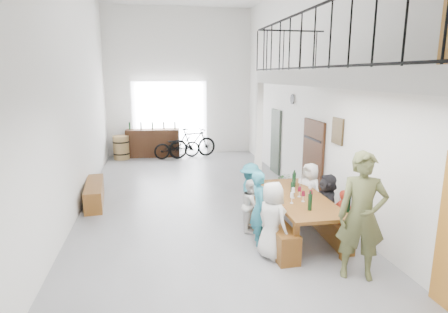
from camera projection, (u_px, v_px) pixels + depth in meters
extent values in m
plane|color=slate|center=(200.00, 204.00, 9.02)|extent=(12.00, 12.00, 0.00)
plane|color=white|center=(180.00, 83.00, 14.19)|extent=(5.50, 0.00, 5.50)
plane|color=white|center=(300.00, 117.00, 2.67)|extent=(5.50, 0.00, 5.50)
plane|color=white|center=(70.00, 89.00, 7.93)|extent=(0.00, 12.00, 12.00)
plane|color=white|center=(313.00, 87.00, 8.93)|extent=(0.00, 12.00, 12.00)
cube|color=white|center=(170.00, 119.00, 14.35)|extent=(2.80, 0.08, 2.80)
cube|color=#3A1E10|center=(313.00, 161.00, 9.01)|extent=(0.06, 1.10, 2.00)
cube|color=#323C31|center=(276.00, 142.00, 11.69)|extent=(0.06, 0.80, 2.00)
cube|color=#3B2C17|center=(338.00, 131.00, 7.76)|extent=(0.04, 0.45, 0.55)
cylinder|color=white|center=(293.00, 99.00, 10.15)|extent=(0.04, 0.28, 0.28)
cube|color=silver|center=(355.00, 78.00, 5.67)|extent=(1.50, 5.60, 0.25)
cube|color=black|center=(313.00, 8.00, 5.32)|extent=(0.03, 5.60, 0.03)
cube|color=black|center=(310.00, 67.00, 5.50)|extent=(0.03, 5.60, 0.03)
cube|color=black|center=(292.00, 31.00, 8.13)|extent=(1.50, 0.03, 0.03)
cube|color=silver|center=(259.00, 147.00, 8.51)|extent=(0.14, 0.14, 2.88)
cube|color=brown|center=(298.00, 198.00, 7.08)|extent=(1.04, 2.47, 0.06)
cube|color=brown|center=(296.00, 243.00, 6.08)|extent=(0.09, 0.09, 0.73)
cube|color=brown|center=(344.00, 239.00, 6.22)|extent=(0.09, 0.09, 0.73)
cube|color=brown|center=(261.00, 201.00, 8.11)|extent=(0.09, 0.09, 0.73)
cube|color=brown|center=(298.00, 199.00, 8.25)|extent=(0.09, 0.09, 0.73)
cube|color=brown|center=(269.00, 227.00, 7.02)|extent=(0.41, 2.21, 0.51)
cube|color=brown|center=(327.00, 224.00, 7.23)|extent=(0.32, 1.86, 0.43)
cylinder|color=black|center=(292.00, 188.00, 7.05)|extent=(0.07, 0.07, 0.35)
cylinder|color=black|center=(310.00, 200.00, 6.33)|extent=(0.07, 0.07, 0.35)
cylinder|color=black|center=(294.00, 179.00, 7.63)|extent=(0.07, 0.07, 0.35)
cylinder|color=black|center=(294.00, 178.00, 7.73)|extent=(0.07, 0.07, 0.35)
cube|color=brown|center=(95.00, 193.00, 9.02)|extent=(0.56, 1.81, 0.50)
cylinder|color=olive|center=(121.00, 148.00, 13.70)|extent=(0.58, 0.58, 0.87)
cylinder|color=black|center=(122.00, 153.00, 13.75)|extent=(0.59, 0.59, 0.05)
cylinder|color=black|center=(121.00, 142.00, 13.65)|extent=(0.59, 0.59, 0.05)
cube|color=#3A1E10|center=(153.00, 143.00, 14.13)|extent=(2.01, 0.69, 1.04)
cylinder|color=black|center=(130.00, 126.00, 13.93)|extent=(0.06, 0.06, 0.28)
cylinder|color=black|center=(141.00, 126.00, 13.92)|extent=(0.06, 0.06, 0.28)
cylinder|color=black|center=(152.00, 126.00, 13.97)|extent=(0.06, 0.06, 0.28)
cylinder|color=black|center=(164.00, 125.00, 14.07)|extent=(0.06, 0.06, 0.28)
cylinder|color=black|center=(175.00, 125.00, 14.07)|extent=(0.06, 0.06, 0.28)
imported|color=silver|center=(272.00, 220.00, 6.26)|extent=(0.65, 0.76, 1.33)
imported|color=teal|center=(259.00, 208.00, 6.76)|extent=(0.37, 0.53, 1.37)
imported|color=silver|center=(251.00, 205.00, 7.38)|extent=(0.52, 0.60, 1.05)
imported|color=teal|center=(250.00, 192.00, 7.90)|extent=(0.70, 0.91, 1.24)
imported|color=red|center=(343.00, 218.00, 6.72)|extent=(0.36, 0.65, 1.05)
imported|color=black|center=(327.00, 203.00, 7.32)|extent=(0.69, 1.15, 1.18)
imported|color=silver|center=(310.00, 192.00, 7.93)|extent=(0.59, 0.71, 1.24)
imported|color=brown|center=(362.00, 216.00, 5.58)|extent=(0.84, 0.70, 1.96)
imported|color=#164419|center=(284.00, 180.00, 10.35)|extent=(0.39, 0.35, 0.39)
imported|color=black|center=(177.00, 146.00, 13.88)|extent=(1.84, 1.01, 0.92)
imported|color=black|center=(193.00, 143.00, 13.96)|extent=(1.93, 1.04, 1.12)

